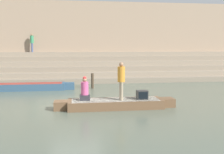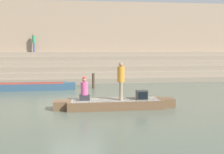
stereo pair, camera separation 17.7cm
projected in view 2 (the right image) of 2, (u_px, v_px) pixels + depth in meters
name	position (u px, v px, depth m)	size (l,w,h in m)	color
ground_plane	(76.00, 105.00, 12.56)	(120.00, 120.00, 0.00)	#566051
ghat_steps	(78.00, 70.00, 22.39)	(36.00, 4.66, 2.31)	gray
back_wall	(78.00, 40.00, 24.34)	(34.20, 1.28, 6.87)	tan
rowboat_main	(115.00, 103.00, 11.99)	(5.52, 1.31, 0.39)	brown
person_standing	(121.00, 78.00, 11.77)	(0.33, 0.33, 1.72)	gray
person_rowing	(84.00, 91.00, 11.82)	(0.47, 0.37, 1.08)	#28282D
tv_set	(142.00, 95.00, 12.03)	(0.50, 0.41, 0.40)	#2D2D2D
moored_boat_shore	(31.00, 86.00, 17.01)	(5.69, 1.09, 0.44)	#33516B
mooring_post	(93.00, 81.00, 17.60)	(0.19, 0.19, 1.02)	#473828
person_on_steps	(34.00, 41.00, 22.94)	(0.30, 0.30, 1.61)	#3D4C75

